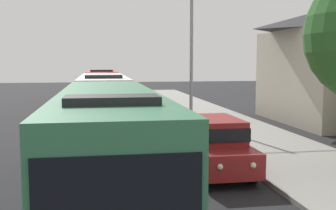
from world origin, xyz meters
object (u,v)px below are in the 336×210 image
Objects in this scene: bus_middle at (102,86)px; white_suv at (215,143)px; bus_lead at (109,141)px; streetlamp_mid at (191,38)px; bus_second_in_line at (103,100)px.

bus_middle is 2.60× the size of white_suv.
streetlamp_mid is at bearing 68.50° from bus_lead.
bus_second_in_line is 0.98× the size of bus_middle.
bus_second_in_line is 13.06m from bus_middle.
bus_lead is 4.51m from white_suv.
white_suv is at bearing -80.82° from bus_middle.
bus_lead is 2.50× the size of white_suv.
bus_second_in_line is 2.55× the size of white_suv.
streetlamp_mid is at bearing 14.33° from bus_second_in_line.
bus_second_in_line reaches higher than white_suv.
white_suv is 12.12m from streetlamp_mid.
bus_middle is (0.00, 25.38, 0.00)m from bus_lead.
bus_lead is 12.32m from bus_second_in_line.
bus_second_in_line and bus_middle have the same top height.
bus_middle is 23.20m from white_suv.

